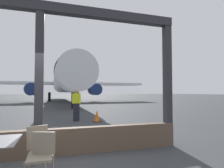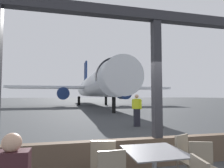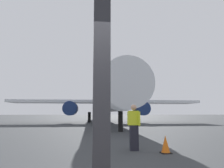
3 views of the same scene
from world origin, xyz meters
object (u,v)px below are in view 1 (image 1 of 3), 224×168
traffic_cone (97,116)px  cafe_chair_window_right (41,153)px  airplane (65,82)px  cafe_chair_window_left (39,146)px  ground_crew_worker (76,104)px

traffic_cone → cafe_chair_window_right: bearing=-110.8°
airplane → cafe_chair_window_left: bearing=-94.2°
ground_crew_worker → cafe_chair_window_left: bearing=-102.6°
airplane → traffic_cone: bearing=-89.1°
cafe_chair_window_left → ground_crew_worker: ground_crew_worker is taller
cafe_chair_window_left → ground_crew_worker: 6.77m
airplane → ground_crew_worker: (-0.65, -22.03, -2.39)m
cafe_chair_window_left → ground_crew_worker: bearing=77.4°
cafe_chair_window_right → cafe_chair_window_left: bearing=99.2°
cafe_chair_window_right → airplane: bearing=85.9°
airplane → ground_crew_worker: 22.17m
cafe_chair_window_right → airplane: 29.21m
airplane → ground_crew_worker: airplane is taller
airplane → cafe_chair_window_right: bearing=-94.1°
cafe_chair_window_left → airplane: (2.12, 28.62, 2.76)m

